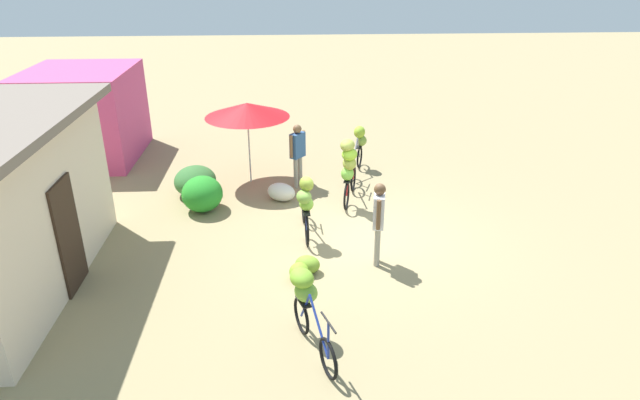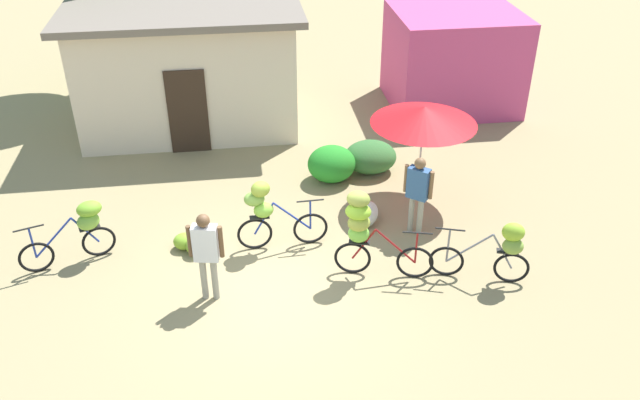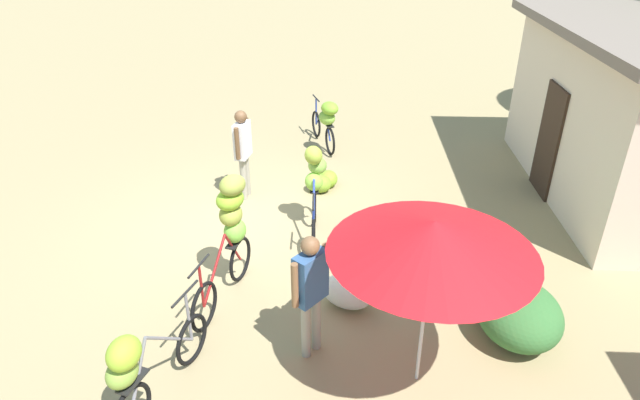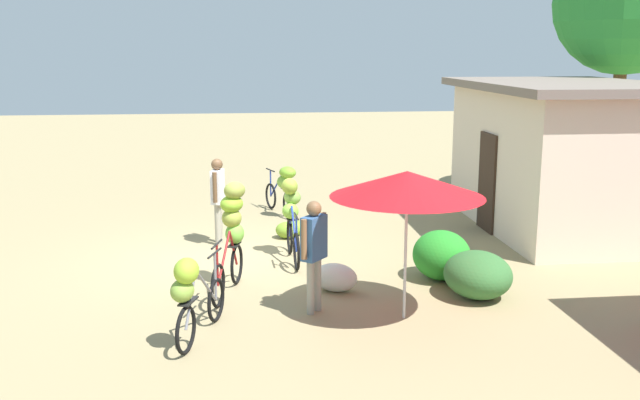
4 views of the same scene
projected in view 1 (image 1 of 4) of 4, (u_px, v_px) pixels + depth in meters
name	position (u px, v px, depth m)	size (l,w,h in m)	color
ground_plane	(361.00, 238.00, 11.53)	(60.00, 60.00, 0.00)	#94845C
shop_pink	(84.00, 115.00, 15.50)	(3.20, 2.80, 2.51)	#C74278
hedge_bush_front_left	(202.00, 194.00, 12.60)	(1.04, 0.93, 0.80)	#258A26
hedge_bush_front_right	(195.00, 181.00, 13.43)	(1.16, 1.01, 0.70)	#336931
market_umbrella	(247.00, 110.00, 13.53)	(2.09, 2.09, 2.07)	beige
bicycle_leftmost	(307.00, 301.00, 8.22)	(1.60, 0.70, 1.14)	black
bicycle_near_pile	(305.00, 203.00, 11.16)	(1.68, 0.42, 1.42)	black
bicycle_center_loaded	(349.00, 166.00, 12.57)	(1.68, 0.59, 1.66)	black
bicycle_by_shop	(358.00, 146.00, 14.73)	(1.63, 0.67, 1.19)	black
banana_pile_on_ground	(304.00, 268.00, 10.13)	(0.70, 0.62, 0.33)	#7CA92B
produce_sack	(281.00, 192.00, 13.14)	(0.70, 0.44, 0.44)	silver
person_vendor	(298.00, 149.00, 13.63)	(0.47, 0.41, 1.61)	gray
person_bystander	(379.00, 216.00, 10.17)	(0.57, 0.27, 1.65)	gray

